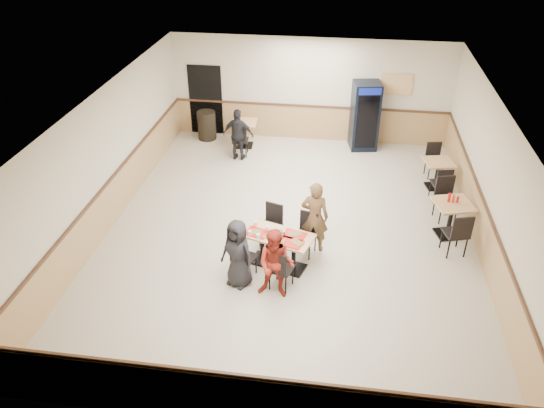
% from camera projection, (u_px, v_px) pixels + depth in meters
% --- Properties ---
extents(ground, '(10.00, 10.00, 0.00)m').
position_uv_depth(ground, '(290.00, 231.00, 11.74)').
color(ground, beige).
rests_on(ground, ground).
extents(room_shell, '(10.00, 10.00, 10.00)m').
position_uv_depth(room_shell, '(371.00, 161.00, 13.37)').
color(room_shell, silver).
rests_on(room_shell, ground).
extents(main_table, '(1.51, 1.06, 0.74)m').
position_uv_depth(main_table, '(278.00, 245.00, 10.45)').
color(main_table, black).
rests_on(main_table, ground).
extents(main_chairs, '(1.64, 1.90, 0.93)m').
position_uv_depth(main_chairs, '(276.00, 245.00, 10.48)').
color(main_chairs, black).
rests_on(main_chairs, ground).
extents(diner_woman_left, '(0.81, 0.70, 1.41)m').
position_uv_depth(diner_woman_left, '(238.00, 253.00, 9.86)').
color(diner_woman_left, black).
rests_on(diner_woman_left, ground).
extents(diner_woman_right, '(0.74, 0.60, 1.42)m').
position_uv_depth(diner_woman_right, '(276.00, 264.00, 9.57)').
color(diner_woman_right, maroon).
rests_on(diner_woman_right, ground).
extents(diner_man_opposite, '(0.60, 0.42, 1.57)m').
position_uv_depth(diner_man_opposite, '(315.00, 217.00, 10.78)').
color(diner_man_opposite, brown).
rests_on(diner_man_opposite, ground).
extents(lone_diner, '(0.88, 0.43, 1.45)m').
position_uv_depth(lone_diner, '(238.00, 135.00, 14.40)').
color(lone_diner, black).
rests_on(lone_diner, ground).
extents(tabletop_clutter, '(1.24, 0.75, 0.12)m').
position_uv_depth(tabletop_clutter, '(277.00, 235.00, 10.27)').
color(tabletop_clutter, red).
rests_on(tabletop_clutter, main_table).
extents(side_table_near, '(0.93, 0.93, 0.81)m').
position_uv_depth(side_table_near, '(451.00, 214.00, 11.33)').
color(side_table_near, black).
rests_on(side_table_near, ground).
extents(side_table_near_chair_south, '(0.59, 0.59, 1.03)m').
position_uv_depth(side_table_near_chair_south, '(456.00, 232.00, 10.80)').
color(side_table_near_chair_south, black).
rests_on(side_table_near_chair_south, ground).
extents(side_table_near_chair_north, '(0.59, 0.59, 1.03)m').
position_uv_depth(side_table_near_chair_north, '(447.00, 200.00, 11.89)').
color(side_table_near_chair_north, black).
rests_on(side_table_near_chair_north, ground).
extents(side_table_far, '(0.80, 0.80, 0.73)m').
position_uv_depth(side_table_far, '(438.00, 170.00, 13.16)').
color(side_table_far, black).
rests_on(side_table_far, ground).
extents(side_table_far_chair_south, '(0.50, 0.50, 0.92)m').
position_uv_depth(side_table_far_chair_south, '(440.00, 182.00, 12.68)').
color(side_table_far_chair_south, black).
rests_on(side_table_far_chair_south, ground).
extents(side_table_far_chair_north, '(0.50, 0.50, 0.92)m').
position_uv_depth(side_table_far_chair_north, '(435.00, 161.00, 13.66)').
color(side_table_far_chair_north, black).
rests_on(side_table_far_chair_north, ground).
extents(condiment_caddy, '(0.23, 0.06, 0.20)m').
position_uv_depth(condiment_caddy, '(452.00, 198.00, 11.19)').
color(condiment_caddy, red).
rests_on(condiment_caddy, side_table_near).
extents(back_table, '(0.75, 0.75, 0.76)m').
position_uv_depth(back_table, '(244.00, 130.00, 15.24)').
color(back_table, black).
rests_on(back_table, ground).
extents(back_table_chair_lone, '(0.47, 0.47, 0.96)m').
position_uv_depth(back_table_chair_lone, '(240.00, 139.00, 14.74)').
color(back_table_chair_lone, black).
rests_on(back_table_chair_lone, ground).
extents(pepsi_cooler, '(0.85, 0.85, 1.93)m').
position_uv_depth(pepsi_cooler, '(365.00, 116.00, 14.92)').
color(pepsi_cooler, black).
rests_on(pepsi_cooler, ground).
extents(trash_bin, '(0.54, 0.54, 0.85)m').
position_uv_depth(trash_bin, '(207.00, 125.00, 15.72)').
color(trash_bin, black).
rests_on(trash_bin, ground).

